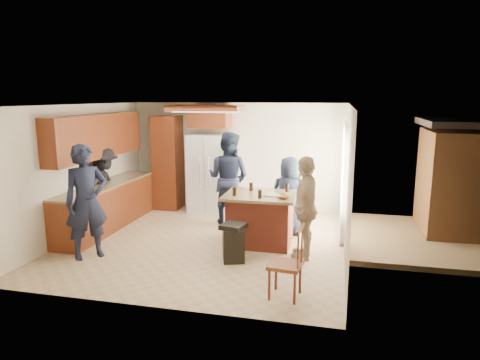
% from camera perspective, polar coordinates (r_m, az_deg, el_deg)
% --- Properties ---
extents(room_shell, '(8.00, 5.20, 5.00)m').
position_cam_1_polar(room_shell, '(9.22, 25.60, -1.13)').
color(room_shell, tan).
rests_on(room_shell, ground).
extents(person_front_left, '(0.85, 0.85, 1.90)m').
position_cam_1_polar(person_front_left, '(7.44, -19.79, -2.75)').
color(person_front_left, black).
rests_on(person_front_left, ground).
extents(person_behind_left, '(1.04, 0.78, 1.93)m').
position_cam_1_polar(person_behind_left, '(8.93, -1.56, 0.25)').
color(person_behind_left, '#1B2136').
rests_on(person_behind_left, ground).
extents(person_behind_right, '(0.77, 0.52, 1.53)m').
position_cam_1_polar(person_behind_right, '(8.29, 6.54, -2.10)').
color(person_behind_right, '#1B2336').
rests_on(person_behind_right, ground).
extents(person_side_right, '(0.52, 1.01, 1.71)m').
position_cam_1_polar(person_side_right, '(7.09, 8.72, -3.65)').
color(person_side_right, tan).
rests_on(person_side_right, ground).
extents(person_counter, '(0.50, 1.07, 1.66)m').
position_cam_1_polar(person_counter, '(9.07, -17.63, -0.99)').
color(person_counter, black).
rests_on(person_counter, ground).
extents(left_cabinetry, '(0.64, 3.00, 2.30)m').
position_cam_1_polar(left_cabinetry, '(9.00, -17.75, -0.26)').
color(left_cabinetry, maroon).
rests_on(left_cabinetry, ground).
extents(back_wall_units, '(1.80, 0.60, 2.45)m').
position_cam_1_polar(back_wall_units, '(10.14, -8.25, 3.82)').
color(back_wall_units, maroon).
rests_on(back_wall_units, ground).
extents(refrigerator, '(0.90, 0.76, 1.80)m').
position_cam_1_polar(refrigerator, '(9.88, -4.10, 0.90)').
color(refrigerator, white).
rests_on(refrigerator, ground).
extents(kitchen_island, '(1.28, 1.03, 0.93)m').
position_cam_1_polar(kitchen_island, '(7.76, 2.72, -5.17)').
color(kitchen_island, maroon).
rests_on(kitchen_island, ground).
extents(island_items, '(1.03, 0.70, 0.15)m').
position_cam_1_polar(island_items, '(7.51, 4.12, -1.82)').
color(island_items, silver).
rests_on(island_items, kitchen_island).
extents(trash_bin, '(0.43, 0.43, 0.63)m').
position_cam_1_polar(trash_bin, '(7.01, -0.88, -8.29)').
color(trash_bin, black).
rests_on(trash_bin, ground).
extents(spindle_chair, '(0.47, 0.47, 0.99)m').
position_cam_1_polar(spindle_chair, '(5.80, 6.26, -11.19)').
color(spindle_chair, maroon).
rests_on(spindle_chair, ground).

